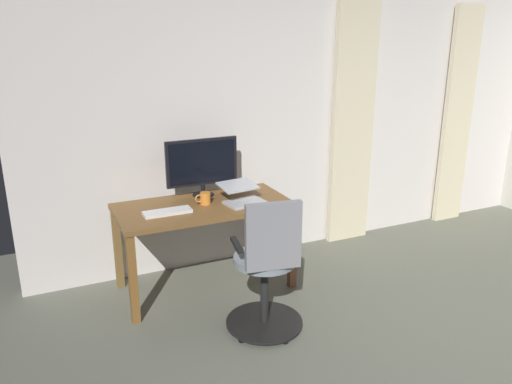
{
  "coord_description": "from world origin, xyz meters",
  "views": [
    {
      "loc": [
        2.56,
        1.47,
        2.05
      ],
      "look_at": [
        1.15,
        -1.57,
        0.99
      ],
      "focal_mm": 35.13,
      "sensor_mm": 36.0,
      "label": 1
    }
  ],
  "objects": [
    {
      "name": "curtain_right_panel",
      "position": [
        -0.36,
        -2.56,
        1.17
      ],
      "size": [
        0.46,
        0.06,
        2.34
      ],
      "primitive_type": "cube",
      "color": "beige",
      "rests_on": "ground"
    },
    {
      "name": "laptop",
      "position": [
        1.03,
        -2.08,
        0.79
      ],
      "size": [
        0.35,
        0.36,
        0.15
      ],
      "rotation": [
        0.0,
        0.0,
        0.14
      ],
      "color": "#B7BCC1",
      "rests_on": "desk"
    },
    {
      "name": "office_chair",
      "position": [
        1.17,
        -1.34,
        0.48
      ],
      "size": [
        0.56,
        0.56,
        1.03
      ],
      "rotation": [
        0.0,
        0.0,
        2.97
      ],
      "color": "black",
      "rests_on": "ground"
    },
    {
      "name": "computer_keyboard",
      "position": [
        1.66,
        -2.08,
        0.75
      ],
      "size": [
        0.37,
        0.13,
        0.02
      ],
      "primitive_type": "cube",
      "color": "white",
      "rests_on": "desk"
    },
    {
      "name": "mug_tea",
      "position": [
        1.32,
        -2.17,
        0.79
      ],
      "size": [
        0.13,
        0.08,
        0.1
      ],
      "color": "orange",
      "rests_on": "desk"
    },
    {
      "name": "curtain_left_panel",
      "position": [
        -1.74,
        -2.56,
        1.17
      ],
      "size": [
        0.36,
        0.06,
        2.34
      ],
      "primitive_type": "cube",
      "color": "beige",
      "rests_on": "ground"
    },
    {
      "name": "desk",
      "position": [
        1.33,
        -2.17,
        0.64
      ],
      "size": [
        1.4,
        0.69,
        0.74
      ],
      "color": "brown",
      "rests_on": "ground"
    },
    {
      "name": "back_room_partition",
      "position": [
        0.0,
        -2.67,
        1.32
      ],
      "size": [
        5.52,
        0.1,
        2.65
      ],
      "primitive_type": "cube",
      "color": "silver",
      "rests_on": "ground"
    },
    {
      "name": "computer_mouse",
      "position": [
        0.86,
        -2.43,
        0.75
      ],
      "size": [
        0.06,
        0.1,
        0.04
      ],
      "primitive_type": "ellipsoid",
      "color": "white",
      "rests_on": "desk"
    },
    {
      "name": "computer_monitor",
      "position": [
        1.26,
        -2.4,
        1.01
      ],
      "size": [
        0.62,
        0.18,
        0.49
      ],
      "color": "black",
      "rests_on": "desk"
    }
  ]
}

